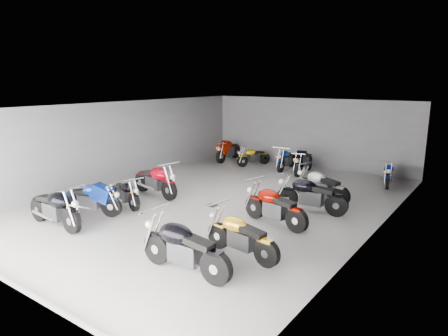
{
  "coord_description": "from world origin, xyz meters",
  "views": [
    {
      "loc": [
        7.63,
        -10.4,
        4.04
      ],
      "look_at": [
        -0.37,
        0.7,
        1.0
      ],
      "focal_mm": 32.0,
      "sensor_mm": 36.0,
      "label": 1
    }
  ],
  "objects": [
    {
      "name": "wall_left",
      "position": [
        -5.0,
        0.0,
        1.6
      ],
      "size": [
        0.1,
        14.0,
        3.2
      ],
      "primitive_type": "cube",
      "color": "slate",
      "rests_on": "ground"
    },
    {
      "name": "drain_grate",
      "position": [
        0.0,
        -0.5,
        0.01
      ],
      "size": [
        0.32,
        0.32,
        0.01
      ],
      "primitive_type": "cube",
      "color": "black",
      "rests_on": "ground"
    },
    {
      "name": "motorcycle_back_c",
      "position": [
        -0.48,
        5.72,
        0.5
      ],
      "size": [
        0.47,
        2.07,
        0.91
      ],
      "rotation": [
        0.0,
        0.0,
        3.26
      ],
      "color": "black",
      "rests_on": "ground"
    },
    {
      "name": "motorcycle_left_d",
      "position": [
        -2.31,
        -0.75,
        0.56
      ],
      "size": [
        2.32,
        0.58,
        1.02
      ],
      "rotation": [
        0.0,
        0.0,
        -1.73
      ],
      "color": "black",
      "rests_on": "ground"
    },
    {
      "name": "motorcycle_right_d",
      "position": [
        2.5,
        -0.85,
        0.53
      ],
      "size": [
        2.21,
        0.64,
        0.98
      ],
      "rotation": [
        0.0,
        0.0,
        1.36
      ],
      "color": "black",
      "rests_on": "ground"
    },
    {
      "name": "motorcycle_right_a",
      "position": [
        2.36,
        -4.54,
        0.57
      ],
      "size": [
        2.36,
        0.45,
        1.04
      ],
      "rotation": [
        0.0,
        0.0,
        1.58
      ],
      "color": "black",
      "rests_on": "ground"
    },
    {
      "name": "motorcycle_back_f",
      "position": [
        4.01,
        5.59,
        0.47
      ],
      "size": [
        0.57,
        1.93,
        0.86
      ],
      "rotation": [
        0.0,
        0.0,
        3.36
      ],
      "color": "black",
      "rests_on": "ground"
    },
    {
      "name": "motorcycle_back_a",
      "position": [
        -3.82,
        5.86,
        0.54
      ],
      "size": [
        0.51,
        2.27,
        1.0
      ],
      "rotation": [
        0.0,
        0.0,
        3.25
      ],
      "color": "black",
      "rests_on": "ground"
    },
    {
      "name": "motorcycle_left_b",
      "position": [
        -2.43,
        -3.38,
        0.51
      ],
      "size": [
        2.03,
        0.89,
        0.93
      ],
      "rotation": [
        0.0,
        0.0,
        -1.21
      ],
      "color": "black",
      "rests_on": "ground"
    },
    {
      "name": "motorcycle_left_a",
      "position": [
        -2.34,
        -4.59,
        0.56
      ],
      "size": [
        2.32,
        0.46,
        1.02
      ],
      "rotation": [
        0.0,
        0.0,
        -1.59
      ],
      "color": "black",
      "rests_on": "ground"
    },
    {
      "name": "motorcycle_left_c",
      "position": [
        -2.23,
        -2.21,
        0.45
      ],
      "size": [
        1.86,
        0.6,
        0.83
      ],
      "rotation": [
        0.0,
        0.0,
        -1.82
      ],
      "color": "black",
      "rests_on": "ground"
    },
    {
      "name": "ground",
      "position": [
        0.0,
        0.0,
        0.0
      ],
      "size": [
        14.0,
        14.0,
        0.0
      ],
      "primitive_type": "plane",
      "color": "#9F9C97",
      "rests_on": "ground"
    },
    {
      "name": "motorcycle_back_d",
      "position": [
        0.47,
        5.48,
        0.54
      ],
      "size": [
        0.53,
        2.23,
        0.98
      ],
      "rotation": [
        0.0,
        0.0,
        3.28
      ],
      "color": "black",
      "rests_on": "ground"
    },
    {
      "name": "motorcycle_right_b",
      "position": [
        2.89,
        -3.16,
        0.51
      ],
      "size": [
        2.11,
        0.5,
        0.93
      ],
      "rotation": [
        0.0,
        0.0,
        1.44
      ],
      "color": "black",
      "rests_on": "ground"
    },
    {
      "name": "wall_back",
      "position": [
        0.0,
        7.0,
        1.6
      ],
      "size": [
        10.0,
        0.1,
        3.2
      ],
      "primitive_type": "cube",
      "color": "slate",
      "rests_on": "ground"
    },
    {
      "name": "motorcycle_right_e",
      "position": [
        2.87,
        0.79,
        0.55
      ],
      "size": [
        2.27,
        0.51,
        1.0
      ],
      "rotation": [
        0.0,
        0.0,
        1.67
      ],
      "color": "black",
      "rests_on": "ground"
    },
    {
      "name": "ceiling",
      "position": [
        0.0,
        0.0,
        3.22
      ],
      "size": [
        10.0,
        14.0,
        0.04
      ],
      "primitive_type": "cube",
      "color": "black",
      "rests_on": "wall_back"
    },
    {
      "name": "wall_right",
      "position": [
        5.0,
        0.0,
        1.6
      ],
      "size": [
        0.1,
        14.0,
        3.2
      ],
      "primitive_type": "cube",
      "color": "slate",
      "rests_on": "ground"
    },
    {
      "name": "motorcycle_back_b",
      "position": [
        -2.18,
        5.61,
        0.45
      ],
      "size": [
        0.84,
        1.76,
        0.82
      ],
      "rotation": [
        0.0,
        0.0,
        2.74
      ],
      "color": "black",
      "rests_on": "ground"
    },
    {
      "name": "motorcycle_right_f",
      "position": [
        2.66,
        2.14,
        0.52
      ],
      "size": [
        2.13,
        0.68,
        0.95
      ],
      "rotation": [
        0.0,
        0.0,
        1.32
      ],
      "color": "black",
      "rests_on": "ground"
    }
  ]
}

